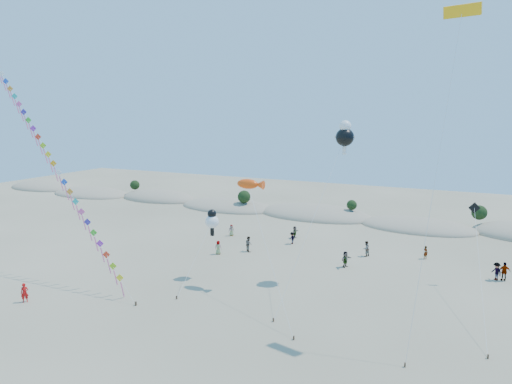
{
  "coord_description": "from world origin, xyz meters",
  "views": [
    {
      "loc": [
        19.81,
        -20.98,
        16.17
      ],
      "look_at": [
        3.74,
        14.0,
        9.27
      ],
      "focal_mm": 30.0,
      "sensor_mm": 36.0,
      "label": 1
    }
  ],
  "objects_px": {
    "fish_kite": "(251,184)",
    "parafoil_kite": "(461,17)",
    "flyer_foreground": "(25,293)",
    "kite_train": "(49,156)"
  },
  "relations": [
    {
      "from": "fish_kite",
      "to": "parafoil_kite",
      "type": "relative_size",
      "value": 0.44
    },
    {
      "from": "parafoil_kite",
      "to": "flyer_foreground",
      "type": "distance_m",
      "value": 40.94
    },
    {
      "from": "kite_train",
      "to": "fish_kite",
      "type": "relative_size",
      "value": 2.53
    },
    {
      "from": "parafoil_kite",
      "to": "kite_train",
      "type": "bearing_deg",
      "value": -175.67
    },
    {
      "from": "fish_kite",
      "to": "flyer_foreground",
      "type": "distance_m",
      "value": 22.13
    },
    {
      "from": "kite_train",
      "to": "fish_kite",
      "type": "height_order",
      "value": "kite_train"
    },
    {
      "from": "kite_train",
      "to": "parafoil_kite",
      "type": "height_order",
      "value": "parafoil_kite"
    },
    {
      "from": "flyer_foreground",
      "to": "kite_train",
      "type": "bearing_deg",
      "value": 74.19
    },
    {
      "from": "kite_train",
      "to": "fish_kite",
      "type": "bearing_deg",
      "value": 13.27
    },
    {
      "from": "fish_kite",
      "to": "parafoil_kite",
      "type": "bearing_deg",
      "value": -6.83
    }
  ]
}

